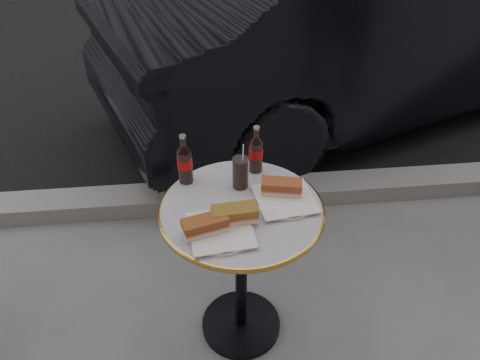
{
  "coord_description": "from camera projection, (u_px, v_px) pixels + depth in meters",
  "views": [
    {
      "loc": [
        -0.14,
        -1.31,
        1.87
      ],
      "look_at": [
        0.0,
        0.05,
        0.82
      ],
      "focal_mm": 35.0,
      "sensor_mm": 36.0,
      "label": 1
    }
  ],
  "objects": [
    {
      "name": "sandwich_right",
      "position": [
        281.0,
        188.0,
        1.76
      ],
      "size": [
        0.16,
        0.1,
        0.05
      ],
      "primitive_type": "cube",
      "rotation": [
        0.0,
        0.0,
        -0.21
      ],
      "color": "#994826",
      "rests_on": "plate_right"
    },
    {
      "name": "ground",
      "position": [
        241.0,
        326.0,
        2.18
      ],
      "size": [
        80.0,
        80.0,
        0.0
      ],
      "primitive_type": "plane",
      "color": "slate",
      "rests_on": "ground"
    },
    {
      "name": "bistro_table",
      "position": [
        241.0,
        273.0,
        1.96
      ],
      "size": [
        0.62,
        0.62,
        0.73
      ],
      "primitive_type": null,
      "color": "#BAB2C4",
      "rests_on": "ground"
    },
    {
      "name": "plate_left",
      "position": [
        221.0,
        232.0,
        1.62
      ],
      "size": [
        0.25,
        0.25,
        0.01
      ],
      "primitive_type": "cylinder",
      "rotation": [
        0.0,
        0.0,
        -0.07
      ],
      "color": "silver",
      "rests_on": "bistro_table"
    },
    {
      "name": "sandwich_left_b",
      "position": [
        235.0,
        215.0,
        1.64
      ],
      "size": [
        0.17,
        0.09,
        0.06
      ],
      "primitive_type": "cube",
      "rotation": [
        0.0,
        0.0,
        0.09
      ],
      "color": "olive",
      "rests_on": "plate_left"
    },
    {
      "name": "parked_car",
      "position": [
        382.0,
        21.0,
        3.49
      ],
      "size": [
        2.87,
        4.43,
        1.38
      ],
      "primitive_type": "imported",
      "rotation": [
        0.0,
        0.0,
        1.94
      ],
      "color": "black",
      "rests_on": "ground"
    },
    {
      "name": "plate_right",
      "position": [
        285.0,
        200.0,
        1.76
      ],
      "size": [
        0.23,
        0.23,
        0.01
      ],
      "primitive_type": "cylinder",
      "rotation": [
        0.0,
        0.0,
        -0.04
      ],
      "color": "silver",
      "rests_on": "bistro_table"
    },
    {
      "name": "cola_bottle_right",
      "position": [
        256.0,
        149.0,
        1.86
      ],
      "size": [
        0.07,
        0.07,
        0.21
      ],
      "primitive_type": null,
      "rotation": [
        0.0,
        0.0,
        -0.33
      ],
      "color": "black",
      "rests_on": "bistro_table"
    },
    {
      "name": "sandwich_left_a",
      "position": [
        205.0,
        226.0,
        1.6
      ],
      "size": [
        0.17,
        0.11,
        0.05
      ],
      "primitive_type": "cube",
      "rotation": [
        0.0,
        0.0,
        0.28
      ],
      "color": "brown",
      "rests_on": "plate_left"
    },
    {
      "name": "curb",
      "position": [
        226.0,
        196.0,
        2.86
      ],
      "size": [
        40.0,
        0.2,
        0.12
      ],
      "primitive_type": "cube",
      "color": "gray",
      "rests_on": "ground"
    },
    {
      "name": "cola_bottle_left",
      "position": [
        184.0,
        159.0,
        1.8
      ],
      "size": [
        0.07,
        0.07,
        0.21
      ],
      "primitive_type": null,
      "rotation": [
        0.0,
        0.0,
        -0.17
      ],
      "color": "black",
      "rests_on": "bistro_table"
    },
    {
      "name": "asphalt_road",
      "position": [
        201.0,
        1.0,
        6.13
      ],
      "size": [
        40.0,
        8.0,
        0.0
      ],
      "primitive_type": "cube",
      "color": "black",
      "rests_on": "ground"
    },
    {
      "name": "cola_glass",
      "position": [
        240.0,
        173.0,
        1.79
      ],
      "size": [
        0.07,
        0.07,
        0.13
      ],
      "primitive_type": "cylinder",
      "rotation": [
        0.0,
        0.0,
        -0.14
      ],
      "color": "black",
      "rests_on": "bistro_table"
    }
  ]
}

